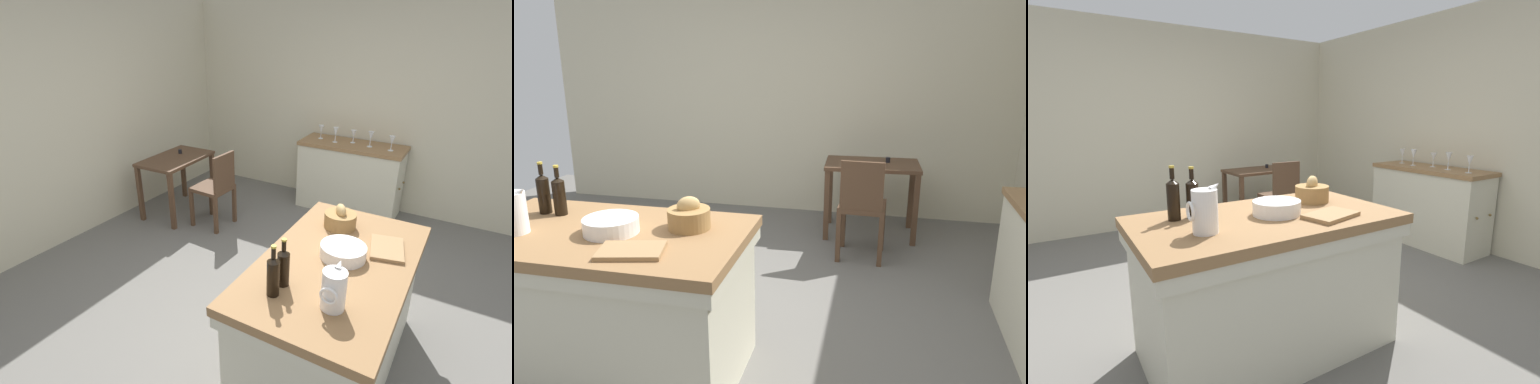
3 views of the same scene
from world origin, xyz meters
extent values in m
plane|color=#66635E|center=(0.00, 0.00, 0.00)|extent=(6.76, 6.76, 0.00)
cube|color=beige|center=(0.00, 2.60, 1.30)|extent=(5.32, 0.12, 2.60)
cube|color=beige|center=(2.60, 0.00, 1.30)|extent=(0.12, 5.20, 2.60)
cube|color=olive|center=(-0.28, -0.61, 0.84)|extent=(1.55, 0.89, 0.06)
cube|color=beige|center=(-0.28, -0.61, 0.77)|extent=(1.53, 0.87, 0.08)
cube|color=beige|center=(-0.28, -0.61, 0.40)|extent=(1.47, 0.81, 0.81)
cube|color=olive|center=(2.26, 0.10, 0.86)|extent=(0.52, 1.28, 0.04)
cube|color=beige|center=(2.26, 0.10, 0.42)|extent=(0.49, 1.25, 0.84)
sphere|color=brown|center=(2.14, -0.54, 0.46)|extent=(0.03, 0.03, 0.03)
sphere|color=brown|center=(2.38, -0.54, 0.46)|extent=(0.03, 0.03, 0.03)
cube|color=#513826|center=(1.08, 1.95, 0.72)|extent=(0.92, 0.59, 0.04)
cube|color=#513826|center=(0.68, 1.69, 0.35)|extent=(0.05, 0.05, 0.70)
cube|color=#513826|center=(1.51, 1.72, 0.35)|extent=(0.05, 0.05, 0.70)
cube|color=#513826|center=(0.66, 2.18, 0.35)|extent=(0.05, 0.05, 0.70)
cube|color=#513826|center=(1.49, 2.21, 0.35)|extent=(0.05, 0.05, 0.70)
cylinder|color=black|center=(1.23, 2.00, 0.76)|extent=(0.04, 0.04, 0.05)
cube|color=#513826|center=(1.03, 1.36, 0.47)|extent=(0.42, 0.42, 0.04)
cube|color=#513826|center=(1.02, 1.18, 0.71)|extent=(0.36, 0.05, 0.42)
cube|color=#513826|center=(1.22, 1.53, 0.23)|extent=(0.04, 0.04, 0.45)
cube|color=#513826|center=(0.86, 1.55, 0.23)|extent=(0.04, 0.04, 0.45)
cube|color=#513826|center=(1.20, 1.17, 0.23)|extent=(0.04, 0.04, 0.45)
cube|color=#513826|center=(0.84, 1.19, 0.23)|extent=(0.04, 0.04, 0.45)
cylinder|color=white|center=(-0.71, -0.74, 0.98)|extent=(0.13, 0.13, 0.22)
cone|color=white|center=(-0.65, -0.74, 1.10)|extent=(0.07, 0.04, 0.06)
torus|color=white|center=(-0.78, -0.74, 0.99)|extent=(0.02, 0.10, 0.10)
cylinder|color=white|center=(-0.22, -0.63, 0.91)|extent=(0.29, 0.29, 0.09)
cylinder|color=olive|center=(0.16, -0.47, 0.92)|extent=(0.23, 0.23, 0.11)
ellipsoid|color=tan|center=(0.16, -0.47, 1.00)|extent=(0.14, 0.13, 0.10)
cube|color=#99754C|center=(0.02, -0.85, 0.88)|extent=(0.35, 0.28, 0.02)
cylinder|color=black|center=(-0.66, -0.43, 0.97)|extent=(0.07, 0.07, 0.20)
cone|color=black|center=(-0.66, -0.43, 1.08)|extent=(0.07, 0.07, 0.02)
cylinder|color=black|center=(-0.66, -0.43, 1.13)|extent=(0.03, 0.03, 0.07)
cylinder|color=#B29933|center=(-0.66, -0.43, 1.16)|extent=(0.03, 0.03, 0.01)
cylinder|color=black|center=(-0.77, -0.42, 0.97)|extent=(0.07, 0.07, 0.21)
cone|color=black|center=(-0.77, -0.42, 1.09)|extent=(0.07, 0.07, 0.02)
cylinder|color=black|center=(-0.77, -0.42, 1.14)|extent=(0.03, 0.03, 0.07)
cylinder|color=#B29933|center=(-0.77, -0.42, 1.17)|extent=(0.03, 0.03, 0.01)
cylinder|color=white|center=(2.21, -0.36, 0.89)|extent=(0.06, 0.06, 0.00)
cylinder|color=white|center=(2.21, -0.36, 0.93)|extent=(0.01, 0.01, 0.07)
cone|color=white|center=(2.21, -0.36, 1.01)|extent=(0.07, 0.07, 0.10)
cylinder|color=white|center=(2.25, -0.11, 0.89)|extent=(0.06, 0.06, 0.00)
cylinder|color=white|center=(2.25, -0.11, 0.93)|extent=(0.01, 0.01, 0.07)
cone|color=white|center=(2.25, -0.11, 1.02)|extent=(0.07, 0.07, 0.11)
cylinder|color=white|center=(2.31, 0.12, 0.89)|extent=(0.06, 0.06, 0.00)
cylinder|color=white|center=(2.31, 0.12, 0.92)|extent=(0.01, 0.01, 0.06)
cone|color=white|center=(2.31, 0.12, 1.00)|extent=(0.07, 0.07, 0.09)
cylinder|color=white|center=(2.22, 0.32, 0.89)|extent=(0.06, 0.06, 0.00)
cylinder|color=white|center=(2.22, 0.32, 0.93)|extent=(0.01, 0.01, 0.08)
cone|color=white|center=(2.22, 0.32, 1.02)|extent=(0.07, 0.07, 0.11)
cylinder|color=white|center=(2.29, 0.54, 0.89)|extent=(0.06, 0.06, 0.00)
cylinder|color=white|center=(2.29, 0.54, 0.93)|extent=(0.01, 0.01, 0.07)
cone|color=white|center=(2.29, 0.54, 1.01)|extent=(0.07, 0.07, 0.10)
camera|label=1|loc=(-2.32, -1.24, 2.25)|focal=27.27mm
camera|label=2|loc=(1.15, -2.82, 1.82)|focal=34.30mm
camera|label=3|loc=(-1.34, -2.47, 1.45)|focal=26.02mm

